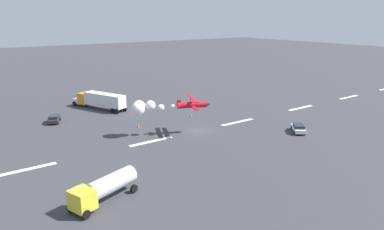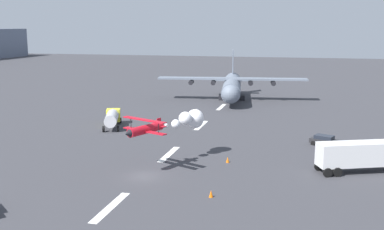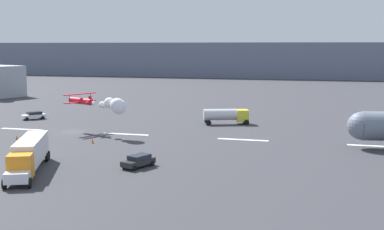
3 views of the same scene
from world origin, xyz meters
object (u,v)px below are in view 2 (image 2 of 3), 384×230
traffic_cone_near (211,194)px  semi_truck_orange (372,155)px  cargo_transport_plane (232,86)px  fuel_tanker_truck (112,118)px  stunt_biplane_red (184,121)px  traffic_cone_far (228,160)px  followme_car_yellow (325,140)px

traffic_cone_near → semi_truck_orange: bearing=-52.3°
cargo_transport_plane → fuel_tanker_truck: cargo_transport_plane is taller
stunt_biplane_red → traffic_cone_far: bearing=-91.1°
traffic_cone_near → fuel_tanker_truck: bearing=39.3°
fuel_tanker_truck → traffic_cone_near: 37.31m
traffic_cone_far → fuel_tanker_truck: bearing=55.1°
fuel_tanker_truck → traffic_cone_far: fuel_tanker_truck is taller
fuel_tanker_truck → followme_car_yellow: 35.85m
traffic_cone_far → semi_truck_orange: bearing=-88.5°
cargo_transport_plane → traffic_cone_far: size_ratio=46.92×
cargo_transport_plane → fuel_tanker_truck: size_ratio=4.04×
stunt_biplane_red → followme_car_yellow: size_ratio=2.76×
cargo_transport_plane → fuel_tanker_truck: bearing=155.4°
stunt_biplane_red → followme_car_yellow: bearing=-56.8°
traffic_cone_near → stunt_biplane_red: bearing=26.3°
semi_truck_orange → traffic_cone_near: 21.62m
stunt_biplane_red → followme_car_yellow: stunt_biplane_red is taller
semi_truck_orange → followme_car_yellow: 12.78m
cargo_transport_plane → semi_truck_orange: 55.53m
fuel_tanker_truck → followme_car_yellow: fuel_tanker_truck is taller
traffic_cone_far → stunt_biplane_red: bearing=88.9°
followme_car_yellow → traffic_cone_far: 17.38m
fuel_tanker_truck → cargo_transport_plane: bearing=-24.6°
traffic_cone_near → traffic_cone_far: (12.71, 0.46, 0.00)m
fuel_tanker_truck → followme_car_yellow: (-4.04, -35.61, -0.92)m
cargo_transport_plane → semi_truck_orange: (-49.46, -25.21, -1.34)m
fuel_tanker_truck → traffic_cone_near: fuel_tanker_truck is taller
semi_truck_orange → stunt_biplane_red: bearing=90.8°
cargo_transport_plane → traffic_cone_near: cargo_transport_plane is taller
cargo_transport_plane → fuel_tanker_truck: 37.18m
semi_truck_orange → followme_car_yellow: (11.66, 5.06, -1.31)m
followme_car_yellow → traffic_cone_far: followme_car_yellow is taller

